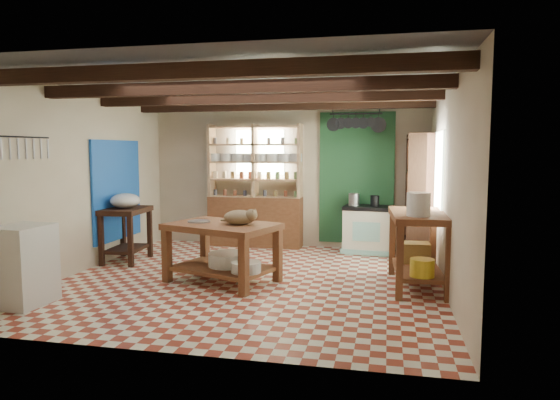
% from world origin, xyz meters
% --- Properties ---
extents(floor, '(5.00, 5.00, 0.02)m').
position_xyz_m(floor, '(0.00, 0.00, -0.01)').
color(floor, '#993321').
rests_on(floor, ground).
extents(ceiling, '(5.00, 5.00, 0.02)m').
position_xyz_m(ceiling, '(0.00, 0.00, 2.60)').
color(ceiling, '#4B4B50').
rests_on(ceiling, wall_back).
extents(wall_back, '(5.00, 0.04, 2.60)m').
position_xyz_m(wall_back, '(0.00, 2.50, 1.30)').
color(wall_back, beige).
rests_on(wall_back, floor).
extents(wall_front, '(5.00, 0.04, 2.60)m').
position_xyz_m(wall_front, '(0.00, -2.50, 1.30)').
color(wall_front, beige).
rests_on(wall_front, floor).
extents(wall_left, '(0.04, 5.00, 2.60)m').
position_xyz_m(wall_left, '(-2.50, 0.00, 1.30)').
color(wall_left, beige).
rests_on(wall_left, floor).
extents(wall_right, '(0.04, 5.00, 2.60)m').
position_xyz_m(wall_right, '(2.50, 0.00, 1.30)').
color(wall_right, beige).
rests_on(wall_right, floor).
extents(ceiling_beams, '(5.00, 3.80, 0.15)m').
position_xyz_m(ceiling_beams, '(0.00, 0.00, 2.48)').
color(ceiling_beams, black).
rests_on(ceiling_beams, ceiling).
extents(blue_wall_patch, '(0.04, 1.40, 1.60)m').
position_xyz_m(blue_wall_patch, '(-2.47, 0.90, 1.10)').
color(blue_wall_patch, '#1750B1').
rests_on(blue_wall_patch, wall_left).
extents(green_wall_patch, '(1.30, 0.04, 2.30)m').
position_xyz_m(green_wall_patch, '(1.25, 2.47, 1.25)').
color(green_wall_patch, '#20502D').
rests_on(green_wall_patch, wall_back).
extents(window_back, '(0.90, 0.02, 0.80)m').
position_xyz_m(window_back, '(-0.50, 2.48, 1.70)').
color(window_back, silver).
rests_on(window_back, wall_back).
extents(window_right, '(0.02, 1.30, 1.20)m').
position_xyz_m(window_right, '(2.48, 1.00, 1.40)').
color(window_right, silver).
rests_on(window_right, wall_right).
extents(utensil_rail, '(0.06, 0.90, 0.28)m').
position_xyz_m(utensil_rail, '(-2.44, -1.20, 1.78)').
color(utensil_rail, black).
rests_on(utensil_rail, wall_left).
extents(pot_rack, '(0.86, 0.12, 0.36)m').
position_xyz_m(pot_rack, '(1.25, 2.05, 2.18)').
color(pot_rack, black).
rests_on(pot_rack, ceiling).
extents(shelving_unit, '(1.70, 0.34, 2.20)m').
position_xyz_m(shelving_unit, '(-0.55, 2.31, 1.10)').
color(shelving_unit, tan).
rests_on(shelving_unit, floor).
extents(tall_rack, '(0.40, 0.86, 2.00)m').
position_xyz_m(tall_rack, '(2.28, 1.80, 1.00)').
color(tall_rack, black).
rests_on(tall_rack, floor).
extents(work_table, '(1.60, 1.32, 0.78)m').
position_xyz_m(work_table, '(-0.33, -0.18, 0.39)').
color(work_table, brown).
rests_on(work_table, floor).
extents(stove, '(0.86, 0.62, 0.80)m').
position_xyz_m(stove, '(1.48, 2.15, 0.40)').
color(stove, '#EDE7CD').
rests_on(stove, floor).
extents(prep_table, '(0.63, 0.87, 0.84)m').
position_xyz_m(prep_table, '(-2.20, 0.67, 0.42)').
color(prep_table, black).
rests_on(prep_table, floor).
extents(white_cabinet, '(0.53, 0.63, 0.90)m').
position_xyz_m(white_cabinet, '(-2.22, -1.57, 0.45)').
color(white_cabinet, silver).
rests_on(white_cabinet, floor).
extents(right_counter, '(0.75, 1.38, 0.96)m').
position_xyz_m(right_counter, '(2.18, 0.10, 0.48)').
color(right_counter, brown).
rests_on(right_counter, floor).
extents(cat, '(0.46, 0.38, 0.19)m').
position_xyz_m(cat, '(-0.08, -0.21, 0.88)').
color(cat, '#967B57').
rests_on(cat, work_table).
extents(steel_tray, '(0.38, 0.38, 0.02)m').
position_xyz_m(steel_tray, '(-0.68, -0.11, 0.79)').
color(steel_tray, '#AAA9B0').
rests_on(steel_tray, work_table).
extents(basin_large, '(0.65, 0.65, 0.18)m').
position_xyz_m(basin_large, '(-0.27, -0.14, 0.30)').
color(basin_large, silver).
rests_on(basin_large, work_table).
extents(basin_small, '(0.49, 0.49, 0.13)m').
position_xyz_m(basin_small, '(0.06, -0.42, 0.27)').
color(basin_small, silver).
rests_on(basin_small, work_table).
extents(kettle_left, '(0.20, 0.20, 0.21)m').
position_xyz_m(kettle_left, '(1.23, 2.17, 0.90)').
color(kettle_left, '#AAA9B0').
rests_on(kettle_left, stove).
extents(kettle_right, '(0.16, 0.16, 0.18)m').
position_xyz_m(kettle_right, '(1.58, 2.14, 0.89)').
color(kettle_right, black).
rests_on(kettle_right, stove).
extents(enamel_bowl, '(0.49, 0.49, 0.23)m').
position_xyz_m(enamel_bowl, '(-2.20, 0.67, 0.96)').
color(enamel_bowl, silver).
rests_on(enamel_bowl, prep_table).
extents(white_bucket, '(0.30, 0.30, 0.28)m').
position_xyz_m(white_bucket, '(2.15, -0.25, 1.10)').
color(white_bucket, silver).
rests_on(white_bucket, right_counter).
extents(wicker_basket, '(0.39, 0.32, 0.26)m').
position_xyz_m(wicker_basket, '(2.16, 0.40, 0.39)').
color(wicker_basket, olive).
rests_on(wicker_basket, right_counter).
extents(yellow_tub, '(0.30, 0.30, 0.21)m').
position_xyz_m(yellow_tub, '(2.21, -0.35, 0.36)').
color(yellow_tub, gold).
rests_on(yellow_tub, right_counter).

